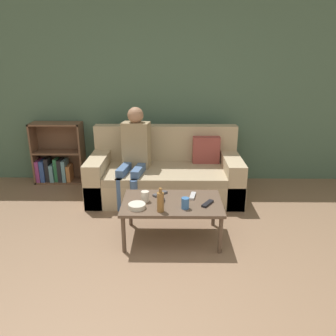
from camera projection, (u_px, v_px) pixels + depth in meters
name	position (u px, v px, depth m)	size (l,w,h in m)	color
ground_plane	(159.00, 331.00, 2.25)	(22.00, 22.00, 0.00)	#84664C
wall_back	(166.00, 92.00, 4.63)	(12.00, 0.06, 2.60)	#4C6B56
couch	(166.00, 175.00, 4.35)	(1.94, 0.92, 0.89)	tan
bookshelf	(57.00, 159.00, 4.81)	(0.71, 0.28, 0.88)	brown
coffee_table	(172.00, 205.00, 3.28)	(1.00, 0.61, 0.41)	brown
person_adult	(135.00, 149.00, 4.14)	(0.41, 0.67, 1.18)	#476693
cup_near	(185.00, 203.00, 3.11)	(0.07, 0.07, 0.11)	#3D70B2
cup_far	(145.00, 196.00, 3.26)	(0.08, 0.08, 0.11)	silver
tv_remote_0	(208.00, 204.00, 3.20)	(0.13, 0.17, 0.02)	black
tv_remote_1	(193.00, 196.00, 3.38)	(0.08, 0.18, 0.02)	#B7B7BC
tv_remote_2	(160.00, 194.00, 3.42)	(0.16, 0.15, 0.02)	#47474C
tv_remote_3	(161.00, 202.00, 3.22)	(0.07, 0.17, 0.02)	black
snack_bowl	(137.00, 206.00, 3.12)	(0.17, 0.17, 0.05)	beige
bottle	(160.00, 202.00, 3.04)	(0.07, 0.07, 0.23)	olive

